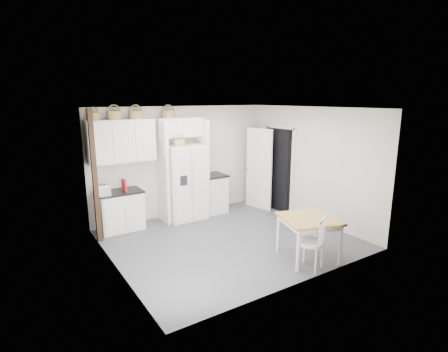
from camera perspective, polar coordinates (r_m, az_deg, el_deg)
floor at (r=7.15m, az=0.82°, el=-10.30°), size 4.50×4.50×0.00m
ceiling at (r=6.59m, az=0.89°, el=11.03°), size 4.50×4.50×0.00m
wall_back at (r=8.45m, az=-6.71°, el=2.42°), size 4.50×0.00×4.50m
wall_left at (r=5.84m, az=-17.85°, el=-2.71°), size 0.00×4.00×4.00m
wall_right at (r=8.19m, az=14.06°, el=1.81°), size 0.00×4.00×4.00m
refrigerator at (r=8.16m, az=-6.48°, el=-1.00°), size 0.90×0.73×1.74m
base_cab_left at (r=7.82m, az=-16.52°, el=-5.58°), size 0.89×0.56×0.82m
base_cab_right at (r=8.69m, az=-1.78°, el=-2.93°), size 0.52×0.62×0.91m
dining_table at (r=6.40m, az=13.56°, el=-9.81°), size 1.14×1.14×0.76m
windsor_chair at (r=6.01m, az=13.93°, el=-10.49°), size 0.58×0.56×0.93m
counter_left at (r=7.70m, az=-16.72°, el=-2.53°), size 0.93×0.60×0.04m
counter_right at (r=8.58m, az=-1.80°, el=0.13°), size 0.56×0.66×0.04m
toaster at (r=7.53m, az=-19.17°, el=-2.09°), size 0.29×0.18×0.20m
cookbook_red at (r=7.61m, az=-15.99°, el=-1.47°), size 0.06×0.18×0.27m
cookbook_cream at (r=7.62m, az=-15.75°, el=-1.61°), size 0.06×0.15×0.22m
basket_upper_a at (r=7.49m, az=-20.50°, el=9.08°), size 0.26×0.26×0.15m
basket_upper_b at (r=7.59m, az=-17.47°, el=9.43°), size 0.29×0.29×0.17m
basket_upper_c at (r=7.73m, az=-14.17°, el=9.66°), size 0.29×0.29×0.17m
basket_bridge_a at (r=8.00m, az=-9.10°, el=9.94°), size 0.29×0.29×0.16m
basket_fridge_a at (r=7.84m, az=-7.31°, el=5.43°), size 0.26×0.26×0.14m
upper_cabinet at (r=7.67m, az=-16.39°, el=5.49°), size 1.40×0.34×0.90m
bridge_cabinet at (r=8.13m, az=-7.28°, el=7.87°), size 1.12×0.34×0.45m
fridge_panel_left at (r=7.94m, az=-9.99°, el=0.56°), size 0.08×0.60×2.30m
fridge_panel_right at (r=8.38m, az=-3.57°, el=1.36°), size 0.08×0.60×2.30m
trim_post at (r=7.13m, az=-20.35°, el=-0.18°), size 0.09×0.09×2.60m
doorway_void at (r=8.88m, az=8.87°, el=1.05°), size 0.18×0.85×2.05m
door_slab at (r=8.90m, az=5.71°, el=1.16°), size 0.21×0.79×2.05m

